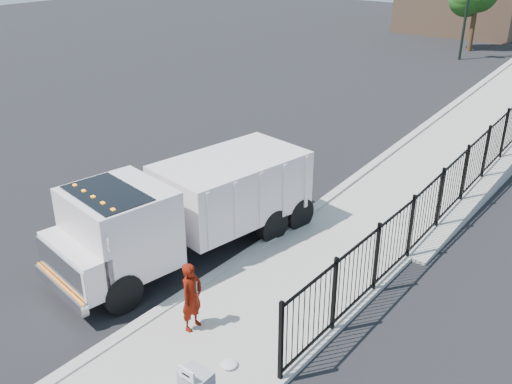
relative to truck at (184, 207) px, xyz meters
The scene contains 9 objects.
ground 2.11m from the truck, 16.19° to the right, with size 120.00×120.00×0.00m, color black.
sidewalk 4.38m from the truck, 35.72° to the right, with size 3.55×12.00×0.12m, color #9E998E.
curb 3.14m from the truck, 59.29° to the right, with size 0.30×12.00×0.16m, color #ADAAA3.
ramp 16.05m from the truck, 77.13° to the left, with size 3.95×24.00×1.70m, color #9E998E.
iron_fence 12.62m from the truck, 66.71° to the left, with size 0.10×28.00×1.80m, color black.
truck is the anchor object (origin of this frame).
worker 3.45m from the truck, 42.96° to the right, with size 0.60×0.40×1.65m, color #5D0F04.
arrow_sign 6.41m from the truck, 45.00° to the right, with size 0.35×0.04×0.22m, color white.
debris 5.02m from the truck, 35.21° to the right, with size 0.36×0.36×0.09m, color silver.
Camera 1 is at (8.62, -9.26, 8.32)m, focal length 40.00 mm.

